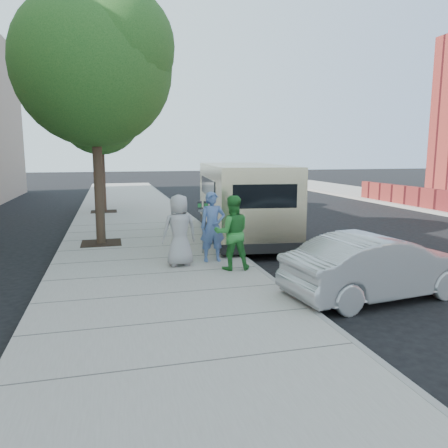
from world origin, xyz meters
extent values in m
plane|color=black|center=(0.00, 0.00, 0.00)|extent=(120.00, 120.00, 0.00)
cube|color=gray|center=(-1.00, 0.00, 0.07)|extent=(5.00, 60.00, 0.15)
cube|color=gray|center=(1.44, 0.00, 0.07)|extent=(0.12, 60.00, 0.16)
cube|color=black|center=(-2.30, 2.40, 0.15)|extent=(1.20, 1.20, 0.01)
cylinder|color=#38281E|center=(-2.30, 2.40, 2.13)|extent=(0.28, 0.28, 3.96)
sphere|color=#17471A|center=(-2.30, 2.40, 5.38)|extent=(4.60, 4.60, 4.60)
sphere|color=#17471A|center=(-1.70, 2.00, 5.88)|extent=(3.45, 3.45, 3.45)
sphere|color=#17471A|center=(-2.80, 2.90, 5.67)|extent=(3.22, 3.22, 3.22)
cube|color=black|center=(-2.30, 10.00, 0.15)|extent=(1.20, 1.20, 0.01)
cylinder|color=#38281E|center=(-2.30, 10.00, 1.91)|extent=(0.28, 0.28, 3.52)
sphere|color=#17471A|center=(-2.30, 10.00, 4.71)|extent=(3.80, 3.80, 3.80)
sphere|color=#17471A|center=(-1.70, 9.60, 5.21)|extent=(2.85, 2.85, 2.85)
sphere|color=#17471A|center=(-2.80, 10.50, 5.01)|extent=(2.66, 2.66, 2.66)
cylinder|color=gray|center=(0.47, 0.29, 0.73)|extent=(0.06, 0.06, 1.15)
cube|color=gray|center=(0.47, 0.29, 1.34)|extent=(0.23, 0.10, 0.08)
cube|color=#2D2D30|center=(0.38, 0.30, 1.49)|extent=(0.14, 0.12, 0.23)
cube|color=#2D2D30|center=(0.56, 0.27, 1.49)|extent=(0.14, 0.12, 0.23)
cube|color=beige|center=(2.30, 2.47, 1.38)|extent=(2.98, 6.42, 2.29)
cube|color=beige|center=(2.68, 5.84, 0.81)|extent=(2.17, 0.86, 0.98)
cube|color=black|center=(1.95, -0.62, 1.78)|extent=(1.72, 0.21, 0.63)
cylinder|color=black|center=(1.52, 4.62, 0.44)|extent=(0.39, 0.90, 0.87)
cylinder|color=black|center=(3.53, 4.40, 0.44)|extent=(0.39, 0.90, 0.87)
cylinder|color=black|center=(1.05, 0.43, 0.44)|extent=(0.39, 0.90, 0.87)
cylinder|color=black|center=(3.06, 0.20, 0.44)|extent=(0.39, 0.90, 0.87)
imported|color=#ABADB2|center=(3.20, -3.91, 0.65)|extent=(4.12, 1.90, 1.31)
imported|color=#506EAA|center=(0.52, -0.68, 1.04)|extent=(0.65, 0.43, 1.79)
imported|color=#2C8635|center=(0.79, -1.56, 1.04)|extent=(0.93, 0.76, 1.77)
imported|color=#A1A1A3|center=(-0.37, -0.91, 1.03)|extent=(0.93, 0.68, 1.76)
imported|color=gray|center=(1.20, 1.77, 0.95)|extent=(0.89, 0.97, 1.59)
camera|label=1|loc=(-1.97, -11.35, 2.90)|focal=35.00mm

